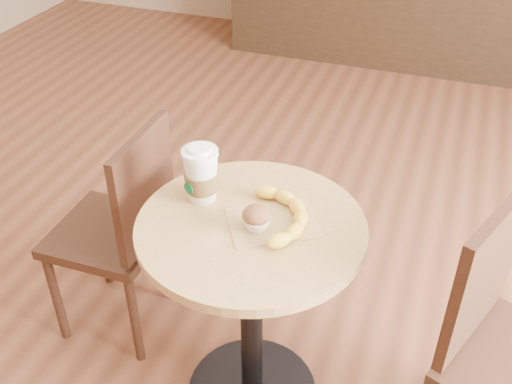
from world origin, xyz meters
TOP-DOWN VIEW (x-y plane):
  - cafe_table at (0.10, 0.04)m, footprint 0.64×0.64m
  - chair_left at (-0.44, 0.20)m, footprint 0.38×0.38m
  - chair_right at (0.83, 0.06)m, footprint 0.52×0.52m
  - kraft_bag at (0.15, 0.06)m, footprint 0.30×0.28m
  - coffee_cup at (-0.08, 0.10)m, footprint 0.10×0.11m
  - muffin at (0.12, 0.02)m, footprint 0.08×0.08m
  - banana at (0.16, 0.07)m, footprint 0.29×0.33m

SIDE VIEW (x-z plane):
  - chair_left at x=-0.44m, z-range 0.04..0.90m
  - chair_right at x=0.83m, z-range 0.04..0.96m
  - cafe_table at x=0.10m, z-range 0.13..0.88m
  - kraft_bag at x=0.15m, z-range 0.75..0.75m
  - banana at x=0.16m, z-range 0.75..0.79m
  - muffin at x=0.12m, z-range 0.75..0.82m
  - coffee_cup at x=-0.08m, z-range 0.74..0.91m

